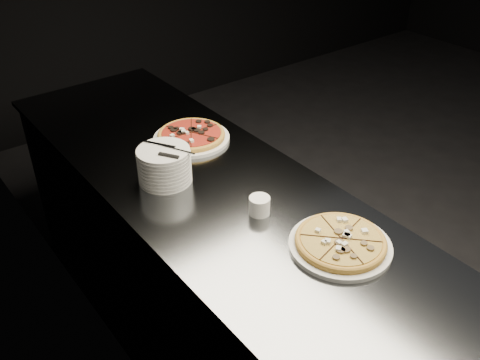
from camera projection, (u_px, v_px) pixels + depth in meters
floor at (472, 191)px, 3.63m from camera, size 5.00×5.00×0.00m
wall_left at (106, 92)px, 1.59m from camera, size 0.02×5.00×2.80m
counter at (215, 273)px, 2.30m from camera, size 0.74×2.44×0.92m
pizza_mushroom at (340, 243)px, 1.72m from camera, size 0.36×0.36×0.04m
pizza_tomato at (191, 136)px, 2.33m from camera, size 0.33×0.33×0.04m
plate_stack at (164, 165)px, 2.03m from camera, size 0.20×0.20×0.14m
cutlery at (167, 150)px, 1.98m from camera, size 0.10×0.21×0.01m
ramekin at (259, 205)px, 1.87m from camera, size 0.07×0.07×0.07m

